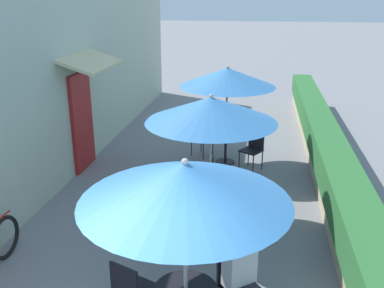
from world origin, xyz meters
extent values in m
cube|color=#B2C1AD|center=(-2.55, 7.01, 2.10)|extent=(0.24, 14.02, 4.20)
cube|color=maroon|center=(-2.39, 6.31, 1.05)|extent=(0.08, 0.96, 2.10)
cube|color=beige|center=(-2.08, 6.31, 2.35)|extent=(0.78, 1.80, 0.30)
cube|color=tan|center=(2.75, 6.91, 0.23)|extent=(0.44, 13.02, 0.45)
cube|color=#2D6B33|center=(2.75, 6.91, 0.73)|extent=(0.60, 12.37, 0.56)
cylinder|color=#B7B7BC|center=(0.69, 1.63, 1.06)|extent=(0.04, 0.04, 2.11)
cone|color=#387ABC|center=(0.69, 1.63, 1.96)|extent=(2.07, 2.07, 0.40)
sphere|color=#B7B7BC|center=(0.69, 1.63, 2.17)|extent=(0.07, 0.07, 0.07)
cube|color=black|center=(1.13, 2.19, 0.66)|extent=(0.32, 0.25, 0.42)
cube|color=white|center=(1.23, 2.06, 0.78)|extent=(0.40, 0.38, 0.50)
sphere|color=tan|center=(1.24, 2.04, 1.15)|extent=(0.20, 0.20, 0.20)
cube|color=black|center=(-0.01, 1.72, 0.66)|extent=(0.36, 0.18, 0.42)
cylinder|color=black|center=(0.62, 4.34, 0.01)|extent=(0.44, 0.44, 0.02)
cylinder|color=black|center=(0.62, 4.34, 0.36)|extent=(0.06, 0.06, 0.71)
cylinder|color=black|center=(0.62, 4.34, 0.72)|extent=(0.69, 0.69, 0.02)
cylinder|color=#B7B7BC|center=(0.62, 4.34, 1.06)|extent=(0.04, 0.04, 2.11)
cone|color=#387ABC|center=(0.62, 4.34, 1.96)|extent=(2.07, 2.07, 0.40)
sphere|color=#B7B7BC|center=(0.62, 4.34, 2.17)|extent=(0.07, 0.07, 0.07)
cube|color=black|center=(0.72, 5.02, 0.45)|extent=(0.46, 0.46, 0.04)
cube|color=black|center=(0.54, 5.05, 0.66)|extent=(0.09, 0.38, 0.42)
cylinder|color=black|center=(0.87, 4.81, 0.23)|extent=(0.02, 0.02, 0.45)
cylinder|color=black|center=(0.93, 5.17, 0.23)|extent=(0.02, 0.02, 0.45)
cylinder|color=black|center=(0.52, 4.87, 0.23)|extent=(0.02, 0.02, 0.45)
cylinder|color=black|center=(0.57, 5.23, 0.23)|extent=(0.02, 0.02, 0.45)
cube|color=black|center=(0.52, 3.67, 0.45)|extent=(0.46, 0.46, 0.04)
cube|color=black|center=(0.70, 3.64, 0.66)|extent=(0.09, 0.38, 0.42)
cylinder|color=black|center=(0.37, 3.87, 0.23)|extent=(0.02, 0.02, 0.45)
cylinder|color=black|center=(0.31, 3.52, 0.23)|extent=(0.02, 0.02, 0.45)
cylinder|color=black|center=(0.72, 3.82, 0.23)|extent=(0.02, 0.02, 0.45)
cylinder|color=black|center=(0.67, 3.46, 0.23)|extent=(0.02, 0.02, 0.45)
cylinder|color=#B73D3D|center=(0.73, 4.39, 0.77)|extent=(0.07, 0.07, 0.09)
cylinder|color=black|center=(0.65, 7.08, 0.01)|extent=(0.44, 0.44, 0.02)
cylinder|color=black|center=(0.65, 7.08, 0.36)|extent=(0.06, 0.06, 0.71)
cylinder|color=black|center=(0.65, 7.08, 0.72)|extent=(0.69, 0.69, 0.02)
cylinder|color=#B7B7BC|center=(0.65, 7.08, 1.06)|extent=(0.04, 0.04, 2.11)
cone|color=#387ABC|center=(0.65, 7.08, 1.96)|extent=(2.07, 2.07, 0.40)
sphere|color=#B7B7BC|center=(0.65, 7.08, 2.17)|extent=(0.07, 0.07, 0.07)
cube|color=black|center=(1.23, 6.72, 0.45)|extent=(0.55, 0.55, 0.04)
cube|color=black|center=(1.33, 6.88, 0.66)|extent=(0.34, 0.22, 0.42)
cylinder|color=black|center=(0.98, 6.66, 0.23)|extent=(0.02, 0.02, 0.45)
cylinder|color=black|center=(1.29, 6.47, 0.23)|extent=(0.02, 0.02, 0.45)
cylinder|color=black|center=(1.17, 6.97, 0.23)|extent=(0.02, 0.02, 0.45)
cylinder|color=black|center=(1.48, 6.78, 0.23)|extent=(0.02, 0.02, 0.45)
cube|color=black|center=(0.07, 7.44, 0.45)|extent=(0.55, 0.55, 0.04)
cube|color=black|center=(-0.03, 7.28, 0.66)|extent=(0.34, 0.22, 0.42)
cylinder|color=black|center=(0.31, 7.50, 0.23)|extent=(0.02, 0.02, 0.45)
cylinder|color=black|center=(0.01, 7.69, 0.23)|extent=(0.02, 0.02, 0.45)
cylinder|color=black|center=(0.12, 7.19, 0.23)|extent=(0.02, 0.02, 0.45)
cylinder|color=black|center=(-0.18, 7.38, 0.23)|extent=(0.02, 0.02, 0.45)
torus|color=black|center=(-2.18, 2.86, 0.32)|extent=(0.08, 0.64, 0.64)
cylinder|color=#B21E1E|center=(-2.18, 2.82, 0.66)|extent=(0.05, 0.46, 0.03)
camera|label=1|loc=(1.35, -2.02, 3.66)|focal=40.00mm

